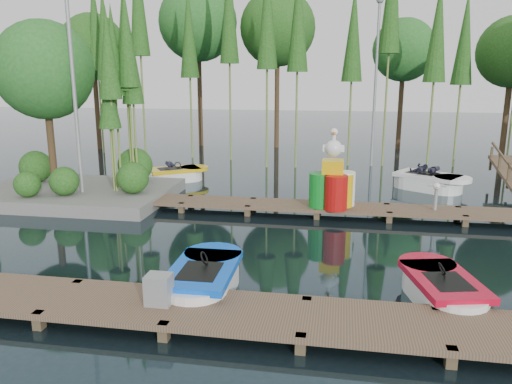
% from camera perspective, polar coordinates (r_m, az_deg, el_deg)
% --- Properties ---
extents(ground_plane, '(90.00, 90.00, 0.00)m').
position_cam_1_polar(ground_plane, '(12.84, -2.59, -5.20)').
color(ground_plane, '#1B2B32').
extents(near_dock, '(18.00, 1.50, 0.50)m').
position_cam_1_polar(near_dock, '(8.74, -9.07, -13.01)').
color(near_dock, brown).
rests_on(near_dock, ground).
extents(far_dock, '(15.00, 1.20, 0.50)m').
position_cam_1_polar(far_dock, '(14.98, 3.19, -1.56)').
color(far_dock, brown).
rests_on(far_dock, ground).
extents(island, '(6.20, 4.20, 6.75)m').
position_cam_1_polar(island, '(17.63, -20.99, 9.58)').
color(island, slate).
rests_on(island, ground).
extents(tree_screen, '(34.42, 18.53, 10.31)m').
position_cam_1_polar(tree_screen, '(23.04, -2.06, 18.44)').
color(tree_screen, '#43301C').
rests_on(tree_screen, ground).
extents(lamp_island, '(0.30, 0.30, 7.25)m').
position_cam_1_polar(lamp_island, '(16.52, -20.27, 13.19)').
color(lamp_island, gray).
rests_on(lamp_island, ground).
extents(lamp_rear, '(0.30, 0.30, 7.25)m').
position_cam_1_polar(lamp_rear, '(22.92, 13.58, 13.47)').
color(lamp_rear, gray).
rests_on(lamp_rear, ground).
extents(boat_blue, '(1.23, 2.63, 0.88)m').
position_cam_1_polar(boat_blue, '(9.69, -6.01, -10.03)').
color(boat_blue, white).
rests_on(boat_blue, ground).
extents(boat_red, '(1.59, 2.57, 0.80)m').
position_cam_1_polar(boat_red, '(9.90, 20.47, -10.46)').
color(boat_red, white).
rests_on(boat_red, ground).
extents(boat_yellow_far, '(2.64, 2.25, 1.22)m').
position_cam_1_polar(boat_yellow_far, '(19.64, -9.17, 1.98)').
color(boat_yellow_far, white).
rests_on(boat_yellow_far, ground).
extents(boat_white_far, '(3.01, 2.57, 1.31)m').
position_cam_1_polar(boat_white_far, '(18.99, 19.15, 1.12)').
color(boat_white_far, white).
rests_on(boat_white_far, ground).
extents(utility_cabinet, '(0.42, 0.36, 0.52)m').
position_cam_1_polar(utility_cabinet, '(8.69, -11.04, -10.87)').
color(utility_cabinet, gray).
rests_on(utility_cabinet, near_dock).
extents(yellow_barrel, '(0.64, 0.64, 0.96)m').
position_cam_1_polar(yellow_barrel, '(14.76, 9.81, 0.24)').
color(yellow_barrel, '#DFAE0B').
rests_on(yellow_barrel, far_dock).
extents(drum_cluster, '(1.33, 1.22, 2.29)m').
position_cam_1_polar(drum_cluster, '(14.56, 8.82, 0.86)').
color(drum_cluster, '#0E7F21').
rests_on(drum_cluster, far_dock).
extents(seagull_post, '(0.50, 0.27, 0.79)m').
position_cam_1_polar(seagull_post, '(14.99, 19.91, 0.03)').
color(seagull_post, gray).
rests_on(seagull_post, far_dock).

